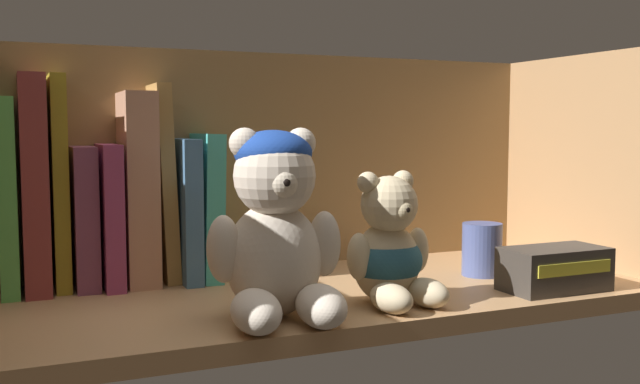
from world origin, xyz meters
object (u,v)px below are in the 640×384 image
book_7 (181,208)px  book_8 (202,205)px  book_4 (108,214)px  book_6 (162,183)px  teddy_bear_smaller (389,252)px  book_2 (58,183)px  book_5 (136,188)px  pillar_candle (482,249)px  book_3 (83,216)px  book_1 (34,184)px  book_0 (7,196)px  small_product_box (554,269)px  teddy_bear_larger (276,229)px

book_7 → book_8: bearing=0.0°
book_4 → book_6: size_ratio=0.70×
book_6 → teddy_bear_smaller: bearing=-48.6°
book_6 → book_4: bearing=180.0°
book_4 → book_8: bearing=0.0°
book_2 → book_8: book_2 is taller
book_5 → pillar_candle: (39.40, -13.74, -7.85)cm
book_3 → book_5: book_5 is taller
book_1 → book_2: same height
book_2 → teddy_bear_smaller: bearing=-35.2°
book_1 → book_4: (7.87, 0.00, -3.79)cm
book_5 → book_7: book_5 is taller
book_1 → book_8: (19.06, 0.00, -3.22)cm
book_1 → book_7: (16.48, 0.00, -3.52)cm
book_5 → book_8: 8.27cm
book_0 → book_5: 13.88cm
book_8 → book_7: bearing=180.0°
small_product_box → book_5: bearing=150.4°
book_3 → teddy_bear_larger: 27.22cm
teddy_bear_larger → teddy_bear_smaller: (12.75, 0.91, -3.22)cm
book_2 → teddy_bear_larger: size_ratio=1.32×
teddy_bear_smaller → small_product_box: bearing=-6.4°
book_0 → book_1: book_1 is taller
pillar_candle → book_1: bearing=164.8°
book_3 → pillar_candle: size_ratio=2.48×
book_7 → teddy_bear_smaller: (16.74, -21.56, -3.03)cm
book_5 → book_8: size_ratio=1.27×
book_2 → book_0: bearing=180.0°
book_8 → teddy_bear_larger: size_ratio=0.96×
book_2 → book_3: (2.51, 0.00, -3.95)cm
book_5 → small_product_box: size_ratio=1.90×
book_2 → book_8: bearing=0.0°
teddy_bear_larger → small_product_box: bearing=-2.3°
book_3 → book_5: 6.75cm
book_5 → pillar_candle: 42.46cm
book_2 → book_7: bearing=0.0°
book_0 → teddy_bear_larger: book_0 is taller
book_1 → book_3: 6.45cm
book_3 → pillar_candle: (45.41, -13.74, -4.78)cm
book_4 → small_product_box: bearing=-27.8°
book_4 → book_8: size_ratio=0.93×
book_2 → book_5: 8.57cm
book_8 → small_product_box: size_ratio=1.50×
book_8 → small_product_box: book_8 is taller
book_1 → book_3: bearing=0.0°
book_8 → book_5: bearing=180.0°
pillar_candle → book_2: bearing=164.0°
book_0 → teddy_bear_larger: 32.37cm
book_0 → book_8: book_0 is taller
book_7 → small_product_box: book_7 is taller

